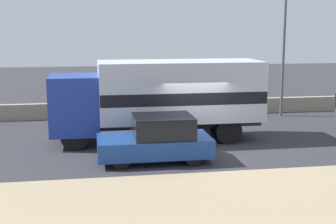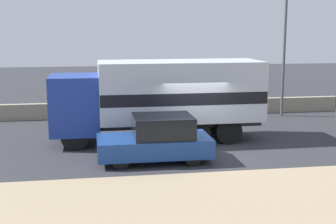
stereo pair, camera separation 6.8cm
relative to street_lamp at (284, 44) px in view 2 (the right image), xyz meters
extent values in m
plane|color=#2D2D33|center=(-5.84, -6.49, -3.71)|extent=(80.00, 80.00, 0.00)
cube|color=#9E896B|center=(-5.84, -11.98, -3.69)|extent=(60.00, 6.22, 0.04)
cube|color=gray|center=(-5.84, 1.07, -3.31)|extent=(60.00, 0.35, 0.80)
cylinder|color=#4C4C51|center=(0.00, 0.00, -0.66)|extent=(0.14, 0.14, 6.09)
cube|color=navy|center=(-10.42, -4.34, -2.11)|extent=(1.88, 2.22, 2.26)
cube|color=black|center=(-11.34, -4.34, -1.66)|extent=(0.06, 1.88, 0.99)
cube|color=#2D2D33|center=(-6.22, -4.34, -2.95)|extent=(6.51, 1.36, 0.25)
cube|color=silver|center=(-6.22, -4.34, -1.65)|extent=(6.51, 2.47, 2.36)
cube|color=black|center=(-6.22, -4.34, -1.84)|extent=(6.47, 2.49, 0.47)
cylinder|color=black|center=(-10.42, -5.27, -3.18)|extent=(1.05, 0.28, 1.05)
cylinder|color=black|center=(-10.42, -3.40, -3.18)|extent=(1.05, 0.28, 1.05)
cylinder|color=black|center=(-4.43, -5.27, -3.18)|extent=(1.05, 0.28, 1.05)
cylinder|color=black|center=(-4.43, -3.40, -3.18)|extent=(1.05, 0.28, 1.05)
cylinder|color=black|center=(-5.73, -5.27, -3.18)|extent=(1.05, 0.28, 1.05)
cylinder|color=black|center=(-5.73, -3.40, -3.18)|extent=(1.05, 0.28, 1.05)
cube|color=navy|center=(-7.67, -7.18, -3.17)|extent=(3.89, 1.88, 0.63)
cube|color=black|center=(-7.36, -7.18, -2.49)|extent=(2.02, 1.73, 0.73)
cylinder|color=black|center=(-8.88, -8.00, -3.41)|extent=(0.59, 0.20, 0.59)
cylinder|color=black|center=(-8.88, -6.36, -3.41)|extent=(0.59, 0.20, 0.59)
cylinder|color=black|center=(-6.47, -8.00, -3.41)|extent=(0.59, 0.20, 0.59)
cylinder|color=black|center=(-6.47, -6.36, -3.41)|extent=(0.59, 0.20, 0.59)
camera|label=1|loc=(-9.78, -22.72, 0.86)|focal=50.00mm
camera|label=2|loc=(-9.72, -22.73, 0.86)|focal=50.00mm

